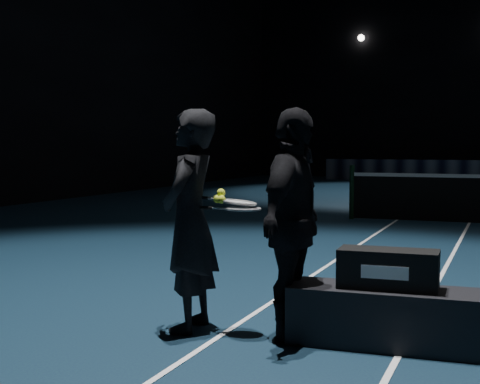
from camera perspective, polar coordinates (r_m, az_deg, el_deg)
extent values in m
plane|color=black|center=(18.12, -18.93, 14.92)|extent=(0.00, 36.00, 36.00)
cylinder|color=black|center=(13.84, 9.52, 0.00)|extent=(0.10, 0.10, 1.10)
cube|color=black|center=(5.20, 12.48, -10.38)|extent=(1.48, 0.56, 0.44)
cube|color=black|center=(5.12, 12.54, -6.42)|extent=(0.74, 0.35, 0.29)
cube|color=white|center=(4.97, 12.24, -6.74)|extent=(0.34, 0.02, 0.10)
imported|color=black|center=(5.42, -4.30, -2.43)|extent=(0.49, 0.69, 1.79)
imported|color=black|center=(5.17, 4.52, -2.74)|extent=(0.45, 1.06, 1.79)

